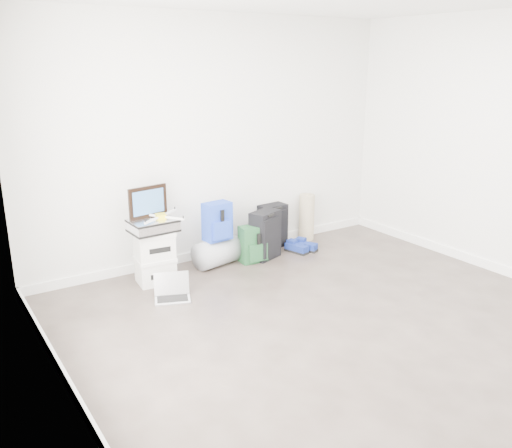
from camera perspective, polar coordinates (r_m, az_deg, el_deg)
ground at (r=4.63m, az=11.81°, el=-12.04°), size 5.00×5.00×0.00m
room_envelope at (r=4.10m, az=13.09°, el=9.63°), size 4.52×5.02×2.71m
boxes_stack at (r=5.64m, az=-10.60°, el=-3.44°), size 0.41×0.35×0.55m
briefcase at (r=5.54m, az=-10.78°, el=-0.16°), size 0.46×0.35×0.13m
painting at (r=5.56m, az=-11.30°, el=2.31°), size 0.43×0.09×0.32m
drone at (r=5.52m, az=-9.99°, el=0.81°), size 0.47×0.47×0.05m
duffel_bag at (r=6.06m, az=-4.13°, el=-2.98°), size 0.55×0.40×0.31m
blue_backpack at (r=5.92m, az=-4.06°, el=0.20°), size 0.32×0.25×0.42m
large_suitcase at (r=6.22m, az=1.00°, el=-1.16°), size 0.41×0.34×0.56m
green_backpack at (r=6.13m, az=-0.27°, el=-2.20°), size 0.32×0.24×0.42m
carry_on at (r=6.61m, az=1.79°, el=-0.20°), size 0.35×0.24×0.53m
shoes at (r=6.53m, az=4.75°, el=-2.48°), size 0.34×0.32×0.10m
rolled_rug at (r=6.91m, az=5.35°, el=0.73°), size 0.19×0.19×0.59m
laptop at (r=5.33m, az=-8.82°, el=-7.15°), size 0.40×0.35×0.24m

